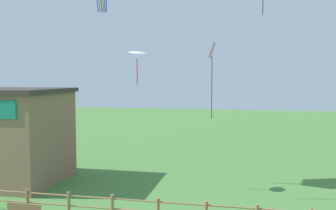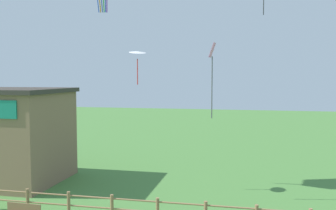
% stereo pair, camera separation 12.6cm
% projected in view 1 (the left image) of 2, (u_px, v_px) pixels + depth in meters
% --- Properties ---
extents(wooden_fence, '(15.61, 0.14, 1.06)m').
position_uv_depth(wooden_fence, '(158.00, 209.00, 14.98)').
color(wooden_fence, olive).
rests_on(wooden_fence, ground_plane).
extents(kite_pink_diamond, '(0.32, 0.55, 3.60)m').
position_uv_depth(kite_pink_diamond, '(212.00, 68.00, 17.75)').
color(kite_pink_diamond, pink).
extents(kite_white_delta, '(1.22, 1.21, 1.81)m').
position_uv_depth(kite_white_delta, '(137.00, 53.00, 19.29)').
color(kite_white_delta, white).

